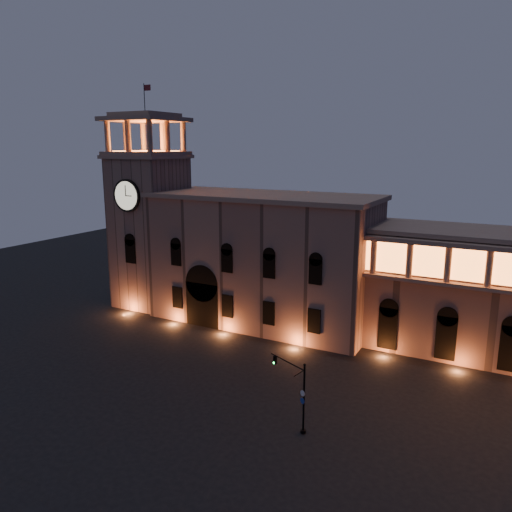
{
  "coord_description": "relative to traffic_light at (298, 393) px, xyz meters",
  "views": [
    {
      "loc": [
        28.34,
        -36.65,
        23.68
      ],
      "look_at": [
        0.16,
        16.0,
        10.56
      ],
      "focal_mm": 35.0,
      "sensor_mm": 36.0,
      "label": 1
    }
  ],
  "objects": [
    {
      "name": "traffic_light",
      "position": [
        0.0,
        0.0,
        0.0
      ],
      "size": [
        4.23,
        2.13,
        6.33
      ],
      "rotation": [
        0.0,
        0.0,
        -0.43
      ],
      "color": "black",
      "rests_on": "ground"
    },
    {
      "name": "government_building",
      "position": [
        -15.3,
        22.89,
        5.45
      ],
      "size": [
        30.8,
        12.8,
        17.6
      ],
      "color": "#856357",
      "rests_on": "ground"
    },
    {
      "name": "clock_tower",
      "position": [
        -33.73,
        21.94,
        9.18
      ],
      "size": [
        9.8,
        9.8,
        32.4
      ],
      "color": "#856357",
      "rests_on": "ground"
    },
    {
      "name": "ground",
      "position": [
        -13.23,
        0.96,
        -3.32
      ],
      "size": [
        160.0,
        160.0,
        0.0
      ],
      "primitive_type": "plane",
      "color": "black",
      "rests_on": "ground"
    }
  ]
}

